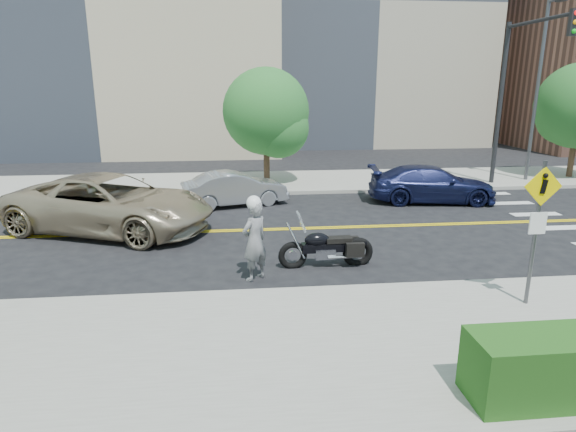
% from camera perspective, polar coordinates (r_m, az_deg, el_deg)
% --- Properties ---
extents(ground_plane, '(120.00, 120.00, 0.00)m').
position_cam_1_polar(ground_plane, '(15.76, 0.60, -1.53)').
color(ground_plane, black).
rests_on(ground_plane, ground).
extents(sidewalk_near, '(60.00, 5.00, 0.15)m').
position_cam_1_polar(sidewalk_near, '(8.90, 6.24, -15.16)').
color(sidewalk_near, '#9E9B91').
rests_on(sidewalk_near, ground_plane).
extents(sidewalk_far, '(60.00, 5.00, 0.15)m').
position_cam_1_polar(sidewalk_far, '(22.99, -1.51, 4.07)').
color(sidewalk_far, '#9E9B91').
rests_on(sidewalk_far, ground_plane).
extents(building_mid, '(18.00, 14.00, 20.00)m').
position_cam_1_polar(building_mid, '(42.46, 8.00, 22.57)').
color(building_mid, '#A39984').
rests_on(building_mid, ground_plane).
extents(lamp_post, '(0.16, 0.16, 8.00)m').
position_cam_1_polar(lamp_post, '(25.48, 27.39, 12.75)').
color(lamp_post, '#4C4C51').
rests_on(lamp_post, sidewalk_far).
extents(traffic_light, '(0.28, 4.50, 7.00)m').
position_cam_1_polar(traffic_light, '(23.22, 25.22, 14.20)').
color(traffic_light, black).
rests_on(traffic_light, sidewalk_far).
extents(pedestrian_sign, '(0.78, 0.08, 3.00)m').
position_cam_1_polar(pedestrian_sign, '(10.81, 27.49, -0.43)').
color(pedestrian_sign, '#4C4C51').
rests_on(pedestrian_sign, sidewalk_near).
extents(motorcyclist, '(0.85, 0.82, 2.09)m').
position_cam_1_polar(motorcyclist, '(11.44, -3.99, -2.69)').
color(motorcyclist, '#BBBCC0').
rests_on(motorcyclist, ground).
extents(motorcycle, '(2.43, 0.83, 1.46)m').
position_cam_1_polar(motorcycle, '(12.40, 4.63, -2.76)').
color(motorcycle, black).
rests_on(motorcycle, ground).
extents(suv, '(7.21, 5.22, 1.82)m').
position_cam_1_polar(suv, '(16.28, -20.32, 1.38)').
color(suv, tan).
rests_on(suv, ground).
extents(parked_car_silver, '(4.25, 2.46, 1.32)m').
position_cam_1_polar(parked_car_silver, '(18.79, -6.31, 3.24)').
color(parked_car_silver, gray).
rests_on(parked_car_silver, ground).
extents(parked_car_blue, '(5.20, 2.66, 1.44)m').
position_cam_1_polar(parked_car_blue, '(20.09, 16.66, 3.65)').
color(parked_car_blue, '#171D46').
rests_on(parked_car_blue, ground).
extents(tree_far_a, '(3.90, 3.90, 5.33)m').
position_cam_1_polar(tree_far_a, '(22.20, -2.62, 12.25)').
color(tree_far_a, '#382619').
rests_on(tree_far_a, ground).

